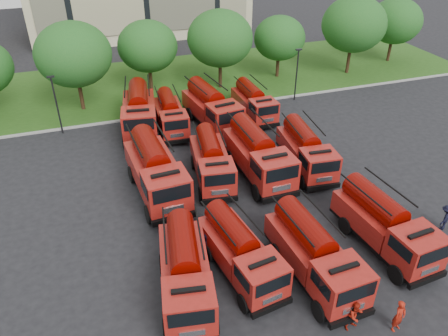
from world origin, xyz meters
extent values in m
plane|color=black|center=(0.00, 0.00, 0.00)|extent=(140.00, 140.00, 0.00)
cube|color=#1E4412|center=(0.00, 26.00, 0.06)|extent=(70.00, 16.00, 0.12)
cube|color=gray|center=(0.00, 17.90, 0.07)|extent=(70.00, 0.30, 0.14)
cylinder|color=#382314|center=(-8.00, 21.50, 1.40)|extent=(0.36, 0.36, 2.80)
ellipsoid|color=#164E1A|center=(-8.00, 21.50, 5.36)|extent=(6.72, 6.72, 5.71)
cylinder|color=#382314|center=(-1.00, 24.00, 1.22)|extent=(0.36, 0.36, 2.45)
ellipsoid|color=#164E1A|center=(-1.00, 24.00, 4.69)|extent=(5.88, 5.88, 5.00)
cylinder|color=#382314|center=(6.00, 22.50, 1.36)|extent=(0.36, 0.36, 2.73)
ellipsoid|color=#164E1A|center=(6.00, 22.50, 5.23)|extent=(6.55, 6.55, 5.57)
cylinder|color=#382314|center=(13.00, 23.50, 1.14)|extent=(0.36, 0.36, 2.27)
ellipsoid|color=#164E1A|center=(13.00, 23.50, 4.36)|extent=(5.46, 5.46, 4.64)
cylinder|color=#382314|center=(21.00, 22.00, 1.43)|extent=(0.36, 0.36, 2.87)
ellipsoid|color=#164E1A|center=(21.00, 22.00, 5.49)|extent=(6.89, 6.89, 5.85)
cylinder|color=#382314|center=(28.00, 24.00, 1.26)|extent=(0.36, 0.36, 2.52)
ellipsoid|color=#164E1A|center=(28.00, 24.00, 4.82)|extent=(6.05, 6.05, 5.14)
cylinder|color=black|center=(-10.00, 17.20, 2.50)|extent=(0.14, 0.14, 5.00)
cube|color=black|center=(-10.00, 17.20, 5.05)|extent=(0.60, 0.25, 0.12)
cylinder|color=black|center=(12.00, 17.20, 2.50)|extent=(0.14, 0.14, 5.00)
cube|color=black|center=(12.00, 17.20, 5.05)|extent=(0.60, 0.25, 0.12)
cube|color=black|center=(-4.45, -3.36, 0.62)|extent=(3.32, 7.00, 0.29)
cube|color=maroon|center=(-4.84, -5.63, 1.71)|extent=(2.68, 2.48, 1.87)
cube|color=black|center=(-5.03, -6.69, 2.14)|extent=(2.00, 0.39, 0.82)
cube|color=maroon|center=(-4.27, -2.32, 1.39)|extent=(3.07, 4.76, 1.25)
cylinder|color=#5A0501|center=(-4.27, -2.32, 2.41)|extent=(2.11, 4.22, 1.44)
cylinder|color=black|center=(-5.96, -5.63, 0.53)|extent=(0.51, 1.10, 1.06)
cylinder|color=black|center=(-3.79, -6.01, 0.53)|extent=(0.51, 1.10, 1.06)
cylinder|color=black|center=(-5.25, -1.47, 0.53)|extent=(0.51, 1.10, 1.06)
cylinder|color=black|center=(-3.07, -1.84, 0.53)|extent=(0.51, 1.10, 1.06)
cube|color=black|center=(-1.36, -2.85, 0.59)|extent=(2.99, 6.60, 0.27)
cube|color=black|center=(-0.90, -6.05, 0.55)|extent=(2.28, 0.55, 0.32)
cube|color=maroon|center=(-1.05, -5.01, 1.61)|extent=(2.49, 2.30, 1.77)
cube|color=black|center=(-0.90, -6.02, 2.02)|extent=(1.89, 0.32, 0.77)
cube|color=maroon|center=(-1.51, -1.86, 1.32)|extent=(2.81, 4.46, 1.18)
cylinder|color=#5A0501|center=(-1.51, -1.86, 2.28)|extent=(1.90, 3.97, 1.36)
cylinder|color=black|center=(-2.06, -5.34, 0.50)|extent=(0.46, 1.03, 1.00)
cylinder|color=black|center=(0.01, -5.04, 0.50)|extent=(0.46, 1.03, 1.00)
cylinder|color=black|center=(-2.63, -1.39, 0.50)|extent=(0.46, 1.03, 1.00)
cylinder|color=black|center=(-0.56, -1.08, 0.50)|extent=(0.46, 1.03, 1.00)
cube|color=black|center=(2.18, -4.37, 0.64)|extent=(2.63, 7.00, 0.30)
cube|color=black|center=(2.37, -7.86, 0.59)|extent=(2.47, 0.38, 0.34)
cube|color=maroon|center=(2.31, -6.73, 1.75)|extent=(2.52, 2.29, 1.92)
cube|color=black|center=(2.37, -7.83, 2.19)|extent=(2.07, 0.16, 0.84)
cube|color=maroon|center=(2.12, -3.29, 1.43)|extent=(2.65, 4.65, 1.28)
cylinder|color=#5A0501|center=(2.12, -3.29, 2.47)|extent=(1.70, 4.21, 1.48)
cylinder|color=black|center=(1.19, -6.98, 0.54)|extent=(0.40, 1.10, 1.08)
cylinder|color=black|center=(3.45, -6.86, 0.54)|extent=(0.40, 1.10, 1.08)
cylinder|color=black|center=(0.95, -2.66, 0.54)|extent=(0.40, 1.10, 1.08)
cylinder|color=black|center=(3.22, -2.54, 0.54)|extent=(0.40, 1.10, 1.08)
cube|color=black|center=(7.11, -3.55, 0.64)|extent=(2.83, 7.06, 0.30)
cube|color=black|center=(7.39, -7.03, 0.59)|extent=(2.47, 0.45, 0.34)
cube|color=maroon|center=(7.30, -5.90, 1.75)|extent=(2.58, 2.36, 1.92)
cube|color=black|center=(7.39, -7.00, 2.19)|extent=(2.07, 0.22, 0.84)
cube|color=maroon|center=(7.02, -2.47, 1.43)|extent=(2.78, 4.72, 1.28)
cylinder|color=#5A0501|center=(7.02, -2.47, 2.48)|extent=(1.81, 4.25, 1.48)
cylinder|color=black|center=(6.19, -6.19, 0.54)|extent=(0.43, 1.11, 1.08)
cylinder|color=black|center=(8.45, -6.01, 0.54)|extent=(0.43, 1.11, 1.08)
cylinder|color=black|center=(5.83, -1.87, 0.54)|extent=(0.43, 1.11, 1.08)
cylinder|color=black|center=(8.09, -1.69, 0.54)|extent=(0.43, 1.11, 1.08)
cube|color=black|center=(-4.06, 5.88, 0.72)|extent=(3.02, 7.90, 0.33)
cube|color=black|center=(-3.82, 1.95, 0.67)|extent=(2.78, 0.45, 0.39)
cube|color=maroon|center=(-3.90, 3.23, 1.97)|extent=(2.86, 2.60, 2.16)
cube|color=black|center=(-3.83, 1.99, 2.47)|extent=(2.33, 0.20, 0.94)
cube|color=maroon|center=(-4.14, 7.10, 1.61)|extent=(3.02, 5.26, 1.44)
cylinder|color=#5A0501|center=(-4.14, 7.10, 2.79)|extent=(1.94, 4.75, 1.66)
cylinder|color=black|center=(-5.16, 2.93, 0.61)|extent=(0.46, 1.24, 1.22)
cylinder|color=black|center=(-2.61, 3.08, 0.61)|extent=(0.46, 1.24, 1.22)
cylinder|color=black|center=(-5.46, 7.80, 0.61)|extent=(0.46, 1.24, 1.22)
cylinder|color=black|center=(-2.91, 7.95, 0.61)|extent=(0.46, 1.24, 1.22)
cube|color=black|center=(-0.05, 6.29, 0.61)|extent=(3.07, 6.83, 0.28)
cube|color=black|center=(-0.52, 2.98, 0.56)|extent=(2.36, 0.57, 0.33)
cube|color=maroon|center=(-0.36, 4.06, 1.67)|extent=(2.58, 2.38, 1.83)
cube|color=black|center=(-0.51, 3.01, 2.09)|extent=(1.96, 0.33, 0.80)
cube|color=maroon|center=(0.10, 7.32, 1.36)|extent=(2.89, 4.61, 1.22)
cylinder|color=#5A0501|center=(0.10, 7.32, 2.36)|extent=(1.96, 4.11, 1.41)
cylinder|color=black|center=(-1.46, 4.02, 0.52)|extent=(0.47, 1.07, 1.04)
cylinder|color=black|center=(0.68, 3.72, 0.52)|extent=(0.47, 1.07, 1.04)
cylinder|color=black|center=(-0.88, 8.12, 0.52)|extent=(0.47, 1.07, 1.04)
cylinder|color=black|center=(1.27, 7.82, 0.52)|extent=(0.47, 1.07, 1.04)
cube|color=black|center=(3.22, 5.73, 0.70)|extent=(2.65, 7.58, 0.32)
cube|color=black|center=(3.31, 1.91, 0.65)|extent=(2.69, 0.33, 0.38)
cube|color=maroon|center=(3.28, 3.15, 1.91)|extent=(2.69, 2.43, 2.10)
cube|color=black|center=(3.31, 1.94, 2.39)|extent=(2.26, 0.11, 0.91)
cube|color=maroon|center=(3.20, 6.91, 1.56)|extent=(2.75, 5.01, 1.40)
cylinder|color=#5A0501|center=(3.20, 6.91, 2.70)|extent=(1.72, 4.55, 1.61)
cylinder|color=black|center=(2.05, 2.90, 0.59)|extent=(0.40, 1.19, 1.18)
cylinder|color=black|center=(4.53, 2.96, 0.59)|extent=(0.40, 1.19, 1.18)
cylinder|color=black|center=(1.94, 7.64, 0.59)|extent=(0.40, 1.19, 1.18)
cylinder|color=black|center=(4.42, 7.69, 0.59)|extent=(0.40, 1.19, 1.18)
cube|color=black|center=(6.92, 5.48, 0.62)|extent=(2.86, 6.85, 0.29)
cube|color=black|center=(6.57, 2.12, 0.57)|extent=(2.39, 0.48, 0.33)
cube|color=maroon|center=(6.68, 3.21, 1.69)|extent=(2.54, 2.32, 1.86)
cube|color=black|center=(6.57, 2.15, 2.12)|extent=(1.99, 0.25, 0.81)
cube|color=maroon|center=(7.02, 6.52, 1.38)|extent=(2.77, 4.60, 1.24)
cylinder|color=#5A0501|center=(7.02, 6.52, 2.39)|extent=(1.83, 4.12, 1.43)
cylinder|color=black|center=(5.57, 3.13, 0.52)|extent=(0.44, 1.08, 1.05)
cylinder|color=black|center=(7.75, 2.90, 0.52)|extent=(0.44, 1.08, 1.05)
cylinder|color=black|center=(6.00, 7.30, 0.52)|extent=(0.44, 1.08, 1.05)
cylinder|color=black|center=(8.18, 7.07, 0.52)|extent=(0.44, 1.08, 1.05)
cube|color=black|center=(-3.55, 15.53, 0.71)|extent=(3.68, 7.94, 0.33)
cube|color=black|center=(-4.16, 11.70, 0.65)|extent=(2.74, 0.70, 0.38)
cube|color=maroon|center=(-3.96, 12.94, 1.94)|extent=(3.02, 2.79, 2.13)
cube|color=black|center=(-4.15, 11.73, 2.43)|extent=(2.27, 0.41, 0.93)
cube|color=maroon|center=(-3.36, 16.71, 1.58)|extent=(3.43, 5.38, 1.42)
cylinder|color=#5A0501|center=(-3.36, 16.71, 2.74)|extent=(2.34, 4.78, 1.64)
cylinder|color=black|center=(-5.23, 12.92, 0.60)|extent=(0.57, 1.25, 1.20)
cylinder|color=black|center=(-2.75, 12.53, 0.60)|extent=(0.57, 1.25, 1.20)
cylinder|color=black|center=(-4.48, 17.66, 0.60)|extent=(0.57, 1.25, 1.20)
cylinder|color=black|center=(-2.00, 17.27, 0.60)|extent=(0.57, 1.25, 1.20)
cube|color=black|center=(-1.07, 14.74, 0.58)|extent=(2.43, 6.38, 0.27)
cube|color=black|center=(-1.26, 11.57, 0.54)|extent=(2.25, 0.36, 0.31)
cube|color=maroon|center=(-1.20, 12.60, 1.59)|extent=(2.31, 2.10, 1.75)
cube|color=black|center=(-1.26, 11.60, 1.99)|extent=(1.88, 0.16, 0.76)
cube|color=maroon|center=(-1.01, 15.72, 1.30)|extent=(2.44, 4.24, 1.16)
cylinder|color=#5A0501|center=(-1.01, 15.72, 2.25)|extent=(1.57, 3.83, 1.34)
cylinder|color=black|center=(-2.24, 12.48, 0.49)|extent=(0.37, 1.00, 0.98)
cylinder|color=black|center=(-0.18, 12.36, 0.49)|extent=(0.37, 1.00, 0.98)
cylinder|color=black|center=(-2.00, 16.41, 0.49)|extent=(0.37, 1.00, 0.98)
cylinder|color=black|center=(0.06, 16.29, 0.49)|extent=(0.37, 1.00, 0.98)
cube|color=black|center=(2.53, 14.48, 0.69)|extent=(3.46, 7.67, 0.32)
cube|color=black|center=(3.06, 10.76, 0.63)|extent=(2.65, 0.64, 0.37)
cube|color=maroon|center=(2.89, 11.96, 1.88)|extent=(2.89, 2.67, 2.06)
cube|color=black|center=(3.06, 10.79, 2.35)|extent=(2.21, 0.37, 0.90)
cube|color=maroon|center=(2.36, 15.63, 1.53)|extent=(3.25, 5.18, 1.37)
cylinder|color=#5A0501|center=(2.36, 15.63, 2.66)|extent=(2.20, 4.62, 1.59)
cylinder|color=black|center=(1.72, 11.58, 0.58)|extent=(0.53, 1.20, 1.16)
cylinder|color=black|center=(4.12, 11.93, 0.58)|extent=(0.53, 1.20, 1.16)
cylinder|color=black|center=(1.06, 16.19, 0.58)|extent=(0.53, 1.20, 1.16)
cylinder|color=black|center=(3.46, 16.53, 0.58)|extent=(0.53, 1.20, 1.16)
cube|color=black|center=(6.66, 14.89, 0.57)|extent=(2.13, 6.20, 0.26)
cube|color=black|center=(6.71, 11.76, 0.53)|extent=(2.21, 0.26, 0.31)
cube|color=maroon|center=(6.69, 12.78, 1.56)|extent=(2.19, 1.98, 1.72)
cube|color=black|center=(6.71, 11.79, 1.96)|extent=(1.85, 0.08, 0.75)
cube|color=maroon|center=(6.64, 15.86, 1.28)|extent=(2.23, 4.09, 1.15)
cylinder|color=#5A0501|center=(6.64, 15.86, 2.21)|extent=(1.38, 3.72, 1.32)
cylinder|color=black|center=(5.68, 12.59, 0.48)|extent=(0.32, 0.97, 0.97)
cylinder|color=black|center=(7.71, 12.62, 0.48)|extent=(0.32, 0.97, 0.97)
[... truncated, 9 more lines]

